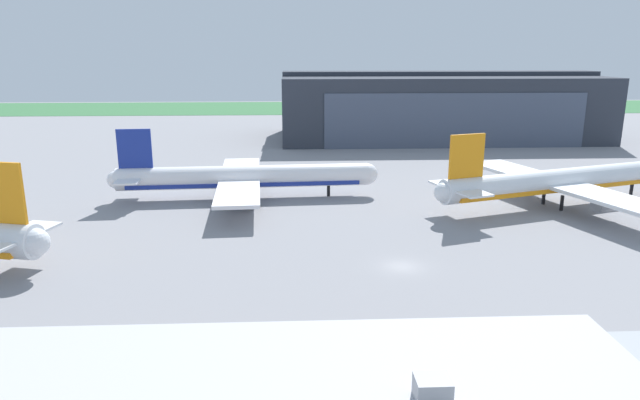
# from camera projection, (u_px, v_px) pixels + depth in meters

# --- Properties ---
(ground_plane) EXTENTS (440.00, 440.00, 0.00)m
(ground_plane) POSITION_uv_depth(u_px,v_px,m) (402.00, 266.00, 67.15)
(ground_plane) COLOR gray
(grass_field_strip) EXTENTS (440.00, 56.00, 0.08)m
(grass_field_strip) POSITION_uv_depth(u_px,v_px,m) (321.00, 108.00, 248.53)
(grass_field_strip) COLOR #386F41
(grass_field_strip) RESTS_ON ground_plane
(maintenance_hangar) EXTENTS (88.04, 37.72, 18.68)m
(maintenance_hangar) POSITION_uv_depth(u_px,v_px,m) (438.00, 106.00, 162.94)
(maintenance_hangar) COLOR #2D333D
(maintenance_hangar) RESTS_ON ground_plane
(airliner_far_left) EXTENTS (45.75, 38.64, 12.73)m
(airliner_far_left) POSITION_uv_depth(u_px,v_px,m) (563.00, 181.00, 91.74)
(airliner_far_left) COLOR silver
(airliner_far_left) RESTS_ON ground_plane
(airliner_far_right) EXTENTS (45.42, 36.17, 12.12)m
(airliner_far_right) POSITION_uv_depth(u_px,v_px,m) (244.00, 178.00, 96.84)
(airliner_far_right) COLOR white
(airliner_far_right) RESTS_ON ground_plane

